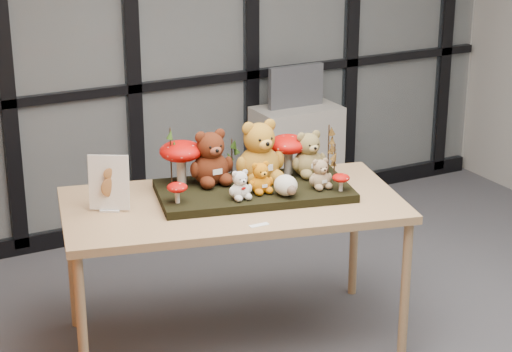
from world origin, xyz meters
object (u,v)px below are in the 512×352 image
mushroom_front_right (341,182)px  bear_small_yellow (260,176)px  mushroom_back_right (288,153)px  monitor (296,86)px  bear_brown_medium (210,154)px  cabinet (296,161)px  display_table (232,212)px  bear_tan_back (308,151)px  bear_white_bow (240,183)px  mushroom_front_left (177,192)px  bear_beige_small (320,172)px  mushroom_back_left (181,160)px  bear_pooh_yellow (259,148)px  plush_cream_hedgehog (286,184)px  sign_holder (109,185)px  diorama_tray (254,191)px

mushroom_front_right → bear_small_yellow: bearing=155.6°
mushroom_back_right → monitor: (0.84, 1.37, -0.02)m
bear_brown_medium → cabinet: bear_brown_medium is taller
mushroom_back_right → bear_brown_medium: bearing=172.9°
display_table → mushroom_front_right: 0.60m
bear_tan_back → mushroom_back_right: size_ratio=1.14×
bear_white_bow → mushroom_front_left: 0.33m
bear_tan_back → bear_beige_small: bearing=-89.8°
bear_tan_back → mushroom_back_right: bearing=152.2°
bear_beige_small → bear_brown_medium: bearing=158.7°
mushroom_back_left → monitor: mushroom_back_left is taller
bear_beige_small → mushroom_back_left: 0.75m
bear_pooh_yellow → bear_white_bow: bear_pooh_yellow is taller
display_table → bear_pooh_yellow: (0.21, 0.11, 0.30)m
mushroom_back_right → cabinet: (0.84, 1.35, -0.59)m
bear_white_bow → mushroom_back_left: mushroom_back_left is taller
plush_cream_hedgehog → bear_brown_medium: bearing=140.7°
bear_tan_back → mushroom_back_left: bearing=176.8°
mushroom_back_left → mushroom_front_right: mushroom_back_left is taller
bear_white_bow → mushroom_front_left: size_ratio=1.45×
plush_cream_hedgehog → bear_beige_small: bearing=17.5°
mushroom_back_right → cabinet: mushroom_back_right is taller
bear_pooh_yellow → bear_brown_medium: 0.26m
bear_brown_medium → cabinet: 1.93m
mushroom_back_right → bear_beige_small: bearing=-82.7°
display_table → sign_holder: size_ratio=6.51×
bear_tan_back → bear_pooh_yellow: bearing=-174.3°
bear_small_yellow → mushroom_front_right: 0.43m
mushroom_front_left → sign_holder: sign_holder is taller
bear_brown_medium → mushroom_back_right: 0.45m
bear_brown_medium → bear_tan_back: size_ratio=1.19×
diorama_tray → cabinet: (1.11, 1.46, -0.44)m
bear_small_yellow → monitor: size_ratio=0.44×
display_table → bear_pooh_yellow: 0.38m
sign_holder → mushroom_back_right: bearing=29.3°
bear_pooh_yellow → bear_tan_back: size_ratio=1.36×
bear_brown_medium → bear_small_yellow: bearing=-42.4°
bear_beige_small → mushroom_back_right: 0.28m
diorama_tray → mushroom_front_right: 0.47m
bear_tan_back → cabinet: 1.72m
mushroom_back_right → plush_cream_hedgehog: bearing=-121.6°
mushroom_front_right → monitor: size_ratio=0.24×
bear_tan_back → mushroom_front_right: bear_tan_back is taller
bear_brown_medium → bear_pooh_yellow: bearing=-6.7°
display_table → cabinet: 1.98m
diorama_tray → bear_tan_back: bearing=18.8°
mushroom_back_left → mushroom_front_left: bearing=-117.5°
sign_holder → cabinet: 2.36m
mushroom_back_right → bear_white_bow: bearing=-151.2°
bear_brown_medium → plush_cream_hedgehog: size_ratio=2.70×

